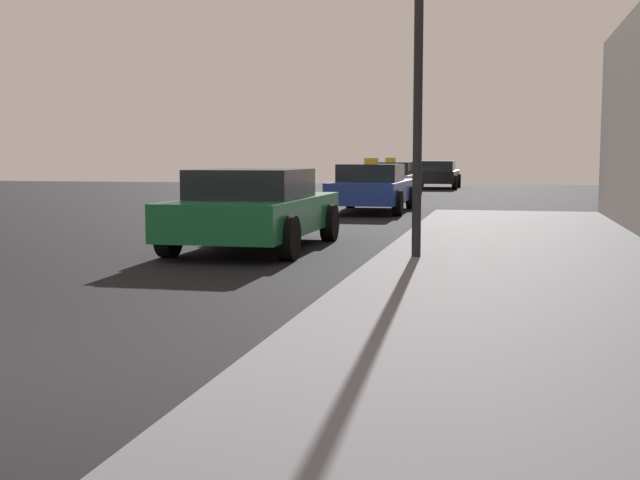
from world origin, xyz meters
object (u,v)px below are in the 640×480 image
Objects in this scene: car_green at (255,208)px; car_silver at (391,179)px; street_lamp at (419,39)px; car_black at (437,174)px; car_blue at (372,187)px.

car_silver reaches higher than car_green.
street_lamp reaches higher than car_green.
car_green is at bearing 148.51° from street_lamp.
car_green and car_black have the same top height.
street_lamp is 11.33m from car_blue.
car_green is at bearing -91.71° from car_black.
car_green is 0.98× the size of car_silver.
car_black is at bearing 83.67° from car_silver.
street_lamp is 0.92× the size of car_silver.
car_green is 17.34m from car_silver.
street_lamp reaches higher than car_blue.
street_lamp is 0.94× the size of car_green.
street_lamp reaches higher than car_black.
car_silver is 0.98× the size of car_black.
car_blue is (0.42, 9.16, 0.00)m from car_green.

